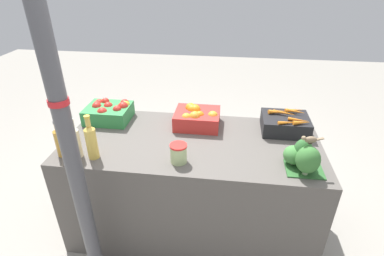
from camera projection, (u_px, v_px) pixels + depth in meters
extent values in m
plane|color=gray|center=(192.00, 222.00, 2.49)|extent=(10.00, 10.00, 0.00)
cube|color=#56514C|center=(192.00, 185.00, 2.30)|extent=(1.79, 0.82, 0.80)
cylinder|color=#4C4C51|center=(64.00, 124.00, 1.47)|extent=(0.09, 0.09, 2.40)
cylinder|color=red|center=(58.00, 102.00, 1.41)|extent=(0.10, 0.10, 0.03)
cube|color=#2D8442|center=(109.00, 113.00, 2.35)|extent=(0.33, 0.28, 0.12)
sphere|color=red|center=(108.00, 106.00, 2.35)|extent=(0.07, 0.07, 0.07)
sphere|color=red|center=(122.00, 107.00, 2.34)|extent=(0.07, 0.07, 0.07)
sphere|color=red|center=(102.00, 113.00, 2.26)|extent=(0.08, 0.08, 0.08)
sphere|color=red|center=(117.00, 110.00, 2.28)|extent=(0.07, 0.07, 0.07)
sphere|color=red|center=(123.00, 107.00, 2.33)|extent=(0.08, 0.08, 0.08)
sphere|color=red|center=(125.00, 103.00, 2.37)|extent=(0.07, 0.07, 0.07)
sphere|color=red|center=(99.00, 103.00, 2.41)|extent=(0.07, 0.07, 0.07)
sphere|color=gold|center=(125.00, 105.00, 2.36)|extent=(0.08, 0.08, 0.08)
sphere|color=red|center=(105.00, 102.00, 2.41)|extent=(0.06, 0.06, 0.06)
sphere|color=red|center=(97.00, 107.00, 2.33)|extent=(0.07, 0.07, 0.07)
sphere|color=red|center=(97.00, 105.00, 2.38)|extent=(0.06, 0.06, 0.06)
sphere|color=red|center=(123.00, 107.00, 2.34)|extent=(0.08, 0.08, 0.08)
cube|color=red|center=(197.00, 119.00, 2.27)|extent=(0.33, 0.28, 0.12)
sphere|color=orange|center=(186.00, 118.00, 2.19)|extent=(0.07, 0.07, 0.07)
sphere|color=orange|center=(200.00, 116.00, 2.21)|extent=(0.07, 0.07, 0.07)
sphere|color=orange|center=(213.00, 116.00, 2.21)|extent=(0.08, 0.08, 0.08)
sphere|color=orange|center=(195.00, 110.00, 2.28)|extent=(0.08, 0.08, 0.08)
sphere|color=orange|center=(191.00, 108.00, 2.30)|extent=(0.08, 0.08, 0.08)
sphere|color=orange|center=(194.00, 117.00, 2.19)|extent=(0.08, 0.08, 0.08)
sphere|color=orange|center=(192.00, 110.00, 2.28)|extent=(0.08, 0.08, 0.08)
cube|color=black|center=(285.00, 124.00, 2.20)|extent=(0.33, 0.28, 0.12)
cone|color=orange|center=(296.00, 111.00, 2.20)|extent=(0.14, 0.06, 0.02)
cone|color=orange|center=(289.00, 123.00, 2.07)|extent=(0.15, 0.05, 0.03)
cone|color=orange|center=(278.00, 112.00, 2.20)|extent=(0.12, 0.03, 0.03)
cone|color=orange|center=(285.00, 113.00, 2.18)|extent=(0.16, 0.07, 0.02)
cone|color=orange|center=(302.00, 123.00, 2.06)|extent=(0.13, 0.06, 0.03)
cone|color=orange|center=(299.00, 120.00, 2.10)|extent=(0.15, 0.05, 0.02)
cone|color=orange|center=(294.00, 110.00, 2.22)|extent=(0.14, 0.06, 0.03)
cone|color=orange|center=(277.00, 111.00, 2.21)|extent=(0.14, 0.06, 0.03)
cube|color=#2D602D|center=(304.00, 169.00, 1.81)|extent=(0.22, 0.18, 0.01)
ellipsoid|color=#427F3D|center=(294.00, 155.00, 1.82)|extent=(0.13, 0.13, 0.12)
cylinder|color=#B2C693|center=(292.00, 162.00, 1.85)|extent=(0.03, 0.03, 0.02)
ellipsoid|color=#2D602D|center=(303.00, 152.00, 1.80)|extent=(0.11, 0.11, 0.17)
cylinder|color=#B2C693|center=(300.00, 162.00, 1.84)|extent=(0.03, 0.03, 0.02)
ellipsoid|color=#387033|center=(308.00, 160.00, 1.71)|extent=(0.14, 0.14, 0.17)
cylinder|color=#B2C693|center=(305.00, 172.00, 1.76)|extent=(0.03, 0.03, 0.02)
cylinder|color=gold|center=(61.00, 143.00, 1.90)|extent=(0.07, 0.07, 0.18)
cone|color=gold|center=(58.00, 130.00, 1.86)|extent=(0.07, 0.07, 0.02)
cylinder|color=gold|center=(57.00, 126.00, 1.84)|extent=(0.03, 0.03, 0.04)
cylinder|color=#2D2D33|center=(56.00, 122.00, 1.83)|extent=(0.03, 0.03, 0.01)
cylinder|color=beige|center=(76.00, 144.00, 1.89)|extent=(0.06, 0.06, 0.19)
cone|color=beige|center=(73.00, 129.00, 1.84)|extent=(0.06, 0.06, 0.02)
cylinder|color=beige|center=(72.00, 124.00, 1.82)|extent=(0.03, 0.03, 0.04)
cylinder|color=silver|center=(71.00, 120.00, 1.81)|extent=(0.03, 0.03, 0.01)
cylinder|color=gold|center=(92.00, 144.00, 1.87)|extent=(0.07, 0.07, 0.20)
cone|color=gold|center=(89.00, 128.00, 1.82)|extent=(0.07, 0.07, 0.03)
cylinder|color=gold|center=(88.00, 122.00, 1.80)|extent=(0.03, 0.03, 0.05)
cylinder|color=gold|center=(87.00, 117.00, 1.78)|extent=(0.04, 0.04, 0.01)
cylinder|color=#B2C684|center=(179.00, 154.00, 1.86)|extent=(0.10, 0.10, 0.11)
cylinder|color=red|center=(178.00, 146.00, 1.82)|extent=(0.11, 0.11, 0.01)
cube|color=#4C3D2D|center=(310.00, 143.00, 1.71)|extent=(0.02, 0.02, 0.01)
ellipsoid|color=#7A664C|center=(311.00, 140.00, 1.70)|extent=(0.08, 0.05, 0.04)
sphere|color=#897556|center=(304.00, 138.00, 1.69)|extent=(0.03, 0.03, 0.03)
cone|color=#4C3D28|center=(302.00, 138.00, 1.69)|extent=(0.02, 0.01, 0.01)
cube|color=#7A664C|center=(320.00, 139.00, 1.70)|extent=(0.04, 0.02, 0.01)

